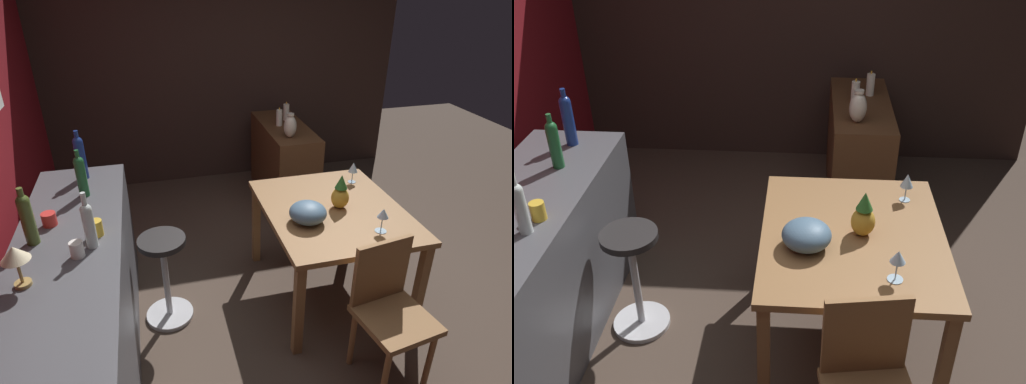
# 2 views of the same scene
# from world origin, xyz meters

# --- Properties ---
(ground_plane) EXTENTS (9.00, 9.00, 0.00)m
(ground_plane) POSITION_xyz_m (0.00, 0.00, 0.00)
(ground_plane) COLOR #47382D
(wall_side_right) EXTENTS (0.10, 4.40, 2.60)m
(wall_side_right) POSITION_xyz_m (2.55, 0.30, 1.30)
(wall_side_right) COLOR #33231E
(wall_side_right) RESTS_ON ground_plane
(dining_table) EXTENTS (1.15, 0.96, 0.74)m
(dining_table) POSITION_xyz_m (0.17, -0.21, 0.65)
(dining_table) COLOR olive
(dining_table) RESTS_ON ground_plane
(kitchen_counter) EXTENTS (2.10, 0.60, 0.90)m
(kitchen_counter) POSITION_xyz_m (-0.07, 1.52, 0.45)
(kitchen_counter) COLOR #4C4C51
(kitchen_counter) RESTS_ON ground_plane
(sideboard_cabinet) EXTENTS (1.10, 0.44, 0.82)m
(sideboard_cabinet) POSITION_xyz_m (1.77, -0.36, 0.41)
(sideboard_cabinet) COLOR #56351E
(sideboard_cabinet) RESTS_ON ground_plane
(chair_near_window) EXTENTS (0.46, 0.46, 0.88)m
(chair_near_window) POSITION_xyz_m (-0.60, -0.25, 0.49)
(chair_near_window) COLOR olive
(chair_near_window) RESTS_ON ground_plane
(bar_stool) EXTENTS (0.34, 0.34, 0.67)m
(bar_stool) POSITION_xyz_m (0.19, 1.00, 0.36)
(bar_stool) COLOR #262323
(bar_stool) RESTS_ON ground_plane
(wine_glass_left) EXTENTS (0.07, 0.07, 0.17)m
(wine_glass_left) POSITION_xyz_m (0.53, -0.53, 0.86)
(wine_glass_left) COLOR silver
(wine_glass_left) RESTS_ON dining_table
(wine_glass_right) EXTENTS (0.08, 0.08, 0.17)m
(wine_glass_right) POSITION_xyz_m (-0.18, -0.39, 0.87)
(wine_glass_right) COLOR silver
(wine_glass_right) RESTS_ON dining_table
(pineapple_centerpiece) EXTENTS (0.13, 0.13, 0.25)m
(pineapple_centerpiece) POSITION_xyz_m (0.18, -0.26, 0.85)
(pineapple_centerpiece) COLOR gold
(pineapple_centerpiece) RESTS_ON dining_table
(fruit_bowl) EXTENTS (0.25, 0.25, 0.14)m
(fruit_bowl) POSITION_xyz_m (0.05, 0.03, 0.81)
(fruit_bowl) COLOR slate
(fruit_bowl) RESTS_ON dining_table
(wine_bottle_clear) EXTENTS (0.06, 0.06, 0.33)m
(wine_bottle_clear) POSITION_xyz_m (-0.15, 1.37, 1.05)
(wine_bottle_clear) COLOR silver
(wine_bottle_clear) RESTS_ON kitchen_counter
(wine_bottle_olive) EXTENTS (0.07, 0.07, 0.34)m
(wine_bottle_olive) POSITION_xyz_m (-0.03, 1.69, 1.07)
(wine_bottle_olive) COLOR #475623
(wine_bottle_olive) RESTS_ON kitchen_counter
(wine_bottle_green) EXTENTS (0.07, 0.07, 0.33)m
(wine_bottle_green) POSITION_xyz_m (0.50, 1.46, 1.06)
(wine_bottle_green) COLOR #1E592D
(wine_bottle_green) RESTS_ON kitchen_counter
(wine_bottle_cobalt) EXTENTS (0.07, 0.07, 0.36)m
(wine_bottle_cobalt) POSITION_xyz_m (0.79, 1.49, 1.07)
(wine_bottle_cobalt) COLOR navy
(wine_bottle_cobalt) RESTS_ON kitchen_counter
(cup_white) EXTENTS (0.11, 0.07, 0.09)m
(cup_white) POSITION_xyz_m (-0.22, 1.44, 0.94)
(cup_white) COLOR white
(cup_white) RESTS_ON kitchen_counter
(cup_red) EXTENTS (0.12, 0.08, 0.08)m
(cup_red) POSITION_xyz_m (0.15, 1.63, 0.94)
(cup_red) COLOR red
(cup_red) RESTS_ON kitchen_counter
(cup_mustard) EXTENTS (0.11, 0.07, 0.10)m
(cup_mustard) POSITION_xyz_m (-0.03, 1.35, 0.95)
(cup_mustard) COLOR gold
(cup_mustard) RESTS_ON kitchen_counter
(counter_lamp) EXTENTS (0.13, 0.13, 0.23)m
(counter_lamp) POSITION_xyz_m (-0.41, 1.67, 1.07)
(counter_lamp) COLOR #A58447
(counter_lamp) RESTS_ON kitchen_counter
(pillar_candle_tall) EXTENTS (0.06, 0.06, 0.20)m
(pillar_candle_tall) POSITION_xyz_m (1.94, -0.43, 0.91)
(pillar_candle_tall) COLOR white
(pillar_candle_tall) RESTS_ON sideboard_cabinet
(pillar_candle_short) EXTENTS (0.06, 0.06, 0.19)m
(pillar_candle_short) POSITION_xyz_m (1.79, -0.31, 0.90)
(pillar_candle_short) COLOR white
(pillar_candle_short) RESTS_ON sideboard_cabinet
(vase_ceramic_ivory) EXTENTS (0.12, 0.12, 0.24)m
(vase_ceramic_ivory) POSITION_xyz_m (1.43, -0.30, 0.93)
(vase_ceramic_ivory) COLOR beige
(vase_ceramic_ivory) RESTS_ON sideboard_cabinet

